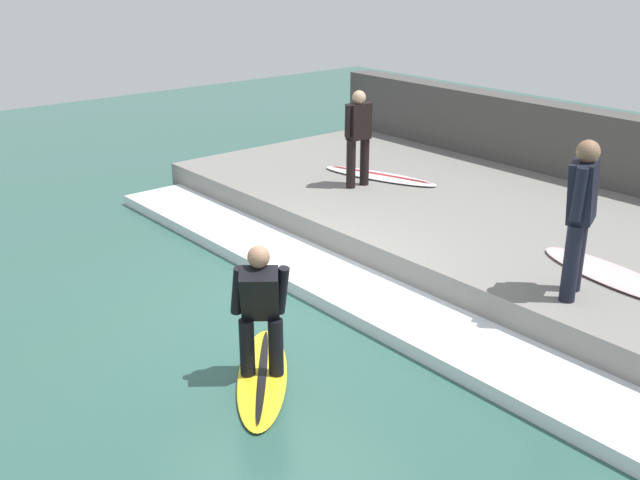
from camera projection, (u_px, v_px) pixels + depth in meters
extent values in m
plane|color=#2D564C|center=(287.00, 305.00, 8.87)|extent=(28.00, 28.00, 0.00)
cube|color=slate|center=(476.00, 223.00, 10.86)|extent=(4.40, 9.91, 0.47)
cube|color=#474442|center=(576.00, 157.00, 12.12)|extent=(0.50, 10.40, 1.60)
cube|color=silver|center=(335.00, 282.00, 9.29)|extent=(1.04, 9.41, 0.16)
ellipsoid|color=yellow|center=(262.00, 376.00, 7.33)|extent=(1.54, 1.77, 0.06)
ellipsoid|color=black|center=(262.00, 373.00, 7.32)|extent=(1.14, 1.40, 0.01)
cylinder|color=black|center=(247.00, 347.00, 7.21)|extent=(0.15, 0.15, 0.58)
cylinder|color=black|center=(276.00, 347.00, 7.22)|extent=(0.15, 0.15, 0.58)
cube|color=black|center=(260.00, 294.00, 7.01)|extent=(0.54, 0.55, 0.60)
sphere|color=#A87A5B|center=(259.00, 257.00, 6.87)|extent=(0.21, 0.21, 0.21)
cylinder|color=black|center=(238.00, 291.00, 6.99)|extent=(0.10, 0.19, 0.50)
cylinder|color=black|center=(282.00, 290.00, 7.00)|extent=(0.10, 0.19, 0.50)
cylinder|color=black|center=(577.00, 253.00, 8.01)|extent=(0.17, 0.17, 0.85)
cylinder|color=black|center=(571.00, 263.00, 7.75)|extent=(0.17, 0.17, 0.85)
cube|color=black|center=(583.00, 192.00, 7.62)|extent=(0.48, 0.41, 0.64)
sphere|color=#846047|center=(588.00, 152.00, 7.46)|extent=(0.24, 0.24, 0.24)
cylinder|color=black|center=(587.00, 182.00, 7.79)|extent=(0.12, 0.13, 0.55)
cylinder|color=black|center=(579.00, 194.00, 7.41)|extent=(0.12, 0.13, 0.55)
ellipsoid|color=beige|center=(613.00, 275.00, 8.45)|extent=(0.89, 2.01, 0.06)
cylinder|color=black|center=(365.00, 161.00, 11.69)|extent=(0.14, 0.14, 0.75)
cylinder|color=black|center=(351.00, 164.00, 11.54)|extent=(0.14, 0.14, 0.75)
cube|color=black|center=(359.00, 121.00, 11.38)|extent=(0.37, 0.25, 0.55)
sphere|color=tan|center=(359.00, 97.00, 11.25)|extent=(0.21, 0.21, 0.21)
cylinder|color=black|center=(369.00, 118.00, 11.48)|extent=(0.10, 0.11, 0.48)
cylinder|color=black|center=(348.00, 121.00, 11.26)|extent=(0.10, 0.11, 0.48)
ellipsoid|color=silver|center=(379.00, 176.00, 12.17)|extent=(1.03, 2.07, 0.06)
ellipsoid|color=#B21E1E|center=(379.00, 174.00, 12.16)|extent=(0.63, 1.81, 0.01)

